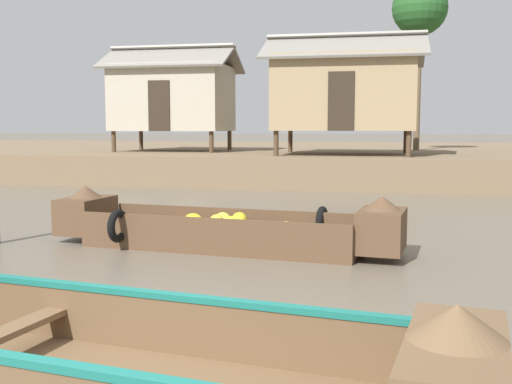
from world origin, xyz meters
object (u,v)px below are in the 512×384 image
Objects in this scene: banana_boat at (224,228)px; viewer_boat at (96,359)px; stilt_house_left at (173,97)px; palm_tree_near at (420,10)px; stilt_house_mid_left at (345,92)px.

banana_boat is 5.52m from viewer_boat.
stilt_house_left is 0.74× the size of palm_tree_near.
viewer_boat is 1.04× the size of stilt_house_mid_left.
stilt_house_left reaches higher than viewer_boat.
stilt_house_mid_left is at bearing -14.44° from stilt_house_left.
palm_tree_near is (3.08, 21.46, 6.09)m from viewer_boat.
palm_tree_near is at bearing 60.21° from stilt_house_mid_left.
banana_boat is at bearing -67.45° from stilt_house_left.
viewer_boat is 19.87m from stilt_house_left.
palm_tree_near reaches higher than stilt_house_left.
banana_boat is 0.87× the size of palm_tree_near.
stilt_house_left is (-5.50, 13.24, 2.73)m from banana_boat.
banana_boat is 1.18× the size of stilt_house_left.
viewer_boat is at bearing -72.11° from stilt_house_left.
banana_boat is 11.91m from stilt_house_mid_left.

